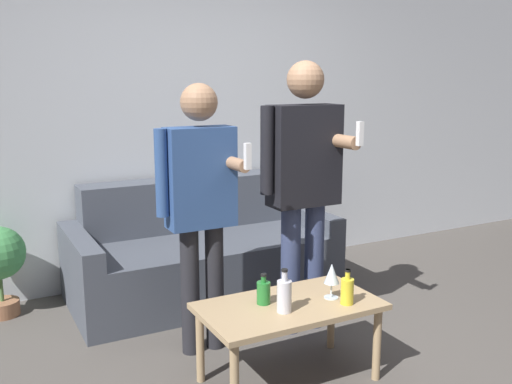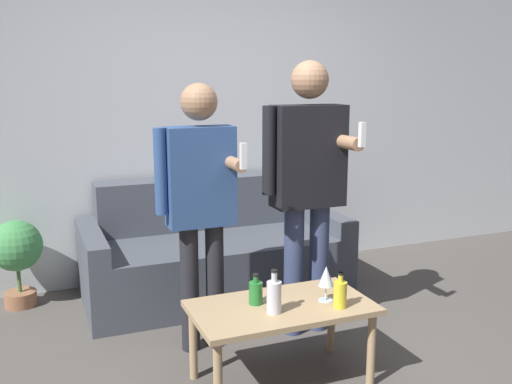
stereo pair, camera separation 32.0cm
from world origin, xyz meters
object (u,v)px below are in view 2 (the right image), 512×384
object	(u,v)px
coffee_table	(281,314)
person_standing_right	(307,178)
bottle_orange	(340,293)
person_standing_left	(200,196)
couch	(213,253)

from	to	relation	value
coffee_table	person_standing_right	world-z (taller)	person_standing_right
bottle_orange	person_standing_left	bearing A→B (deg)	128.08
bottle_orange	person_standing_right	xyz separation A→B (m)	(0.14, 0.66, 0.49)
couch	person_standing_right	distance (m)	1.18
coffee_table	person_standing_left	xyz separation A→B (m)	(-0.27, 0.54, 0.55)
person_standing_left	coffee_table	bearing A→B (deg)	-63.49
couch	coffee_table	xyz separation A→B (m)	(-0.07, -1.40, 0.08)
bottle_orange	person_standing_right	size ratio (longest dim) A/B	0.11
bottle_orange	coffee_table	bearing A→B (deg)	151.92
person_standing_left	person_standing_right	size ratio (longest dim) A/B	0.92
couch	bottle_orange	bearing A→B (deg)	-82.88
couch	coffee_table	size ratio (longest dim) A/B	2.02
coffee_table	bottle_orange	xyz separation A→B (m)	(0.26, -0.14, 0.13)
coffee_table	person_standing_right	distance (m)	0.90
couch	bottle_orange	xyz separation A→B (m)	(0.19, -1.55, 0.21)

